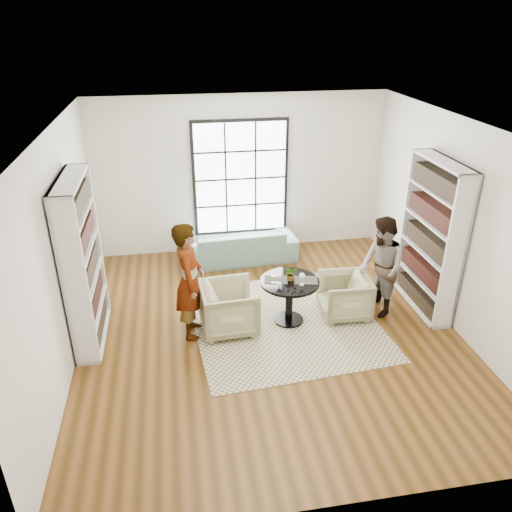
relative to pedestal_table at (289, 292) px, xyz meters
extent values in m
plane|color=brown|center=(-0.34, -0.21, -0.51)|extent=(6.00, 6.00, 0.00)
plane|color=silver|center=(-0.34, 2.79, 0.99)|extent=(5.50, 0.00, 5.50)
plane|color=silver|center=(-3.09, -0.21, 0.99)|extent=(0.00, 6.00, 6.00)
plane|color=silver|center=(2.41, -0.21, 0.99)|extent=(0.00, 6.00, 6.00)
plane|color=silver|center=(-0.34, -3.21, 0.99)|extent=(5.50, 0.00, 5.50)
plane|color=white|center=(-0.34, -0.21, 2.49)|extent=(6.00, 6.00, 0.00)
cube|color=black|center=(-0.34, 2.77, 0.94)|extent=(1.82, 0.06, 2.22)
cube|color=white|center=(-0.34, 2.73, 0.94)|extent=(1.70, 0.02, 2.10)
cube|color=beige|center=(-0.07, -0.03, -0.51)|extent=(2.95, 2.95, 0.01)
cylinder|color=black|center=(0.00, 0.00, -0.49)|extent=(0.45, 0.45, 0.04)
cylinder|color=black|center=(0.00, 0.00, -0.17)|extent=(0.11, 0.11, 0.63)
cylinder|color=black|center=(0.00, 0.00, 0.17)|extent=(0.89, 0.89, 0.04)
imported|color=#769D93|center=(-0.45, 2.24, -0.20)|extent=(2.18, 0.95, 0.62)
imported|color=tan|center=(-0.92, -0.07, -0.14)|extent=(0.87, 0.84, 0.74)
imported|color=tan|center=(0.88, 0.04, -0.18)|extent=(0.77, 0.75, 0.67)
imported|color=gray|center=(-1.47, -0.07, 0.36)|extent=(0.47, 0.67, 1.75)
imported|color=gray|center=(1.43, 0.04, 0.28)|extent=(0.62, 0.79, 1.58)
cube|color=#292724|center=(-0.20, 0.06, 0.20)|extent=(0.39, 0.32, 0.01)
cube|color=#292724|center=(0.23, -0.03, 0.20)|extent=(0.39, 0.32, 0.01)
cylinder|color=silver|center=(-0.18, -0.07, 0.20)|extent=(0.06, 0.06, 0.01)
cylinder|color=silver|center=(-0.18, -0.07, 0.25)|extent=(0.01, 0.01, 0.10)
sphere|color=maroon|center=(-0.18, -0.07, 0.32)|extent=(0.07, 0.07, 0.07)
ellipsoid|color=white|center=(-0.18, -0.07, 0.32)|extent=(0.08, 0.08, 0.09)
cylinder|color=silver|center=(0.15, -0.15, 0.20)|extent=(0.07, 0.07, 0.01)
cylinder|color=silver|center=(0.15, -0.15, 0.25)|extent=(0.01, 0.01, 0.11)
sphere|color=maroon|center=(0.15, -0.15, 0.34)|extent=(0.08, 0.08, 0.08)
ellipsoid|color=white|center=(0.15, -0.15, 0.34)|extent=(0.09, 0.09, 0.10)
imported|color=gray|center=(0.02, 0.03, 0.30)|extent=(0.23, 0.21, 0.21)
camera|label=1|loc=(-1.58, -6.29, 3.78)|focal=35.00mm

